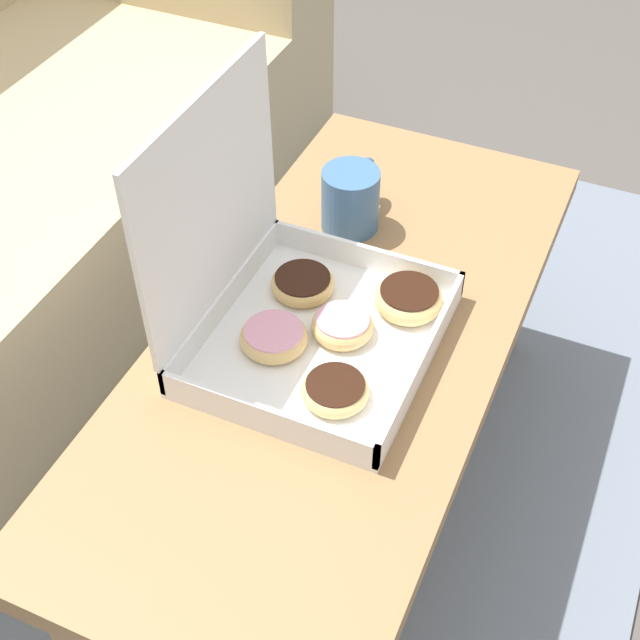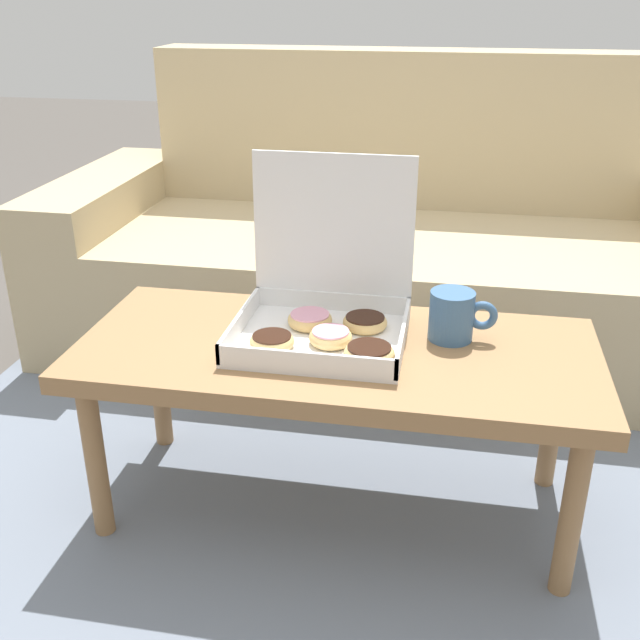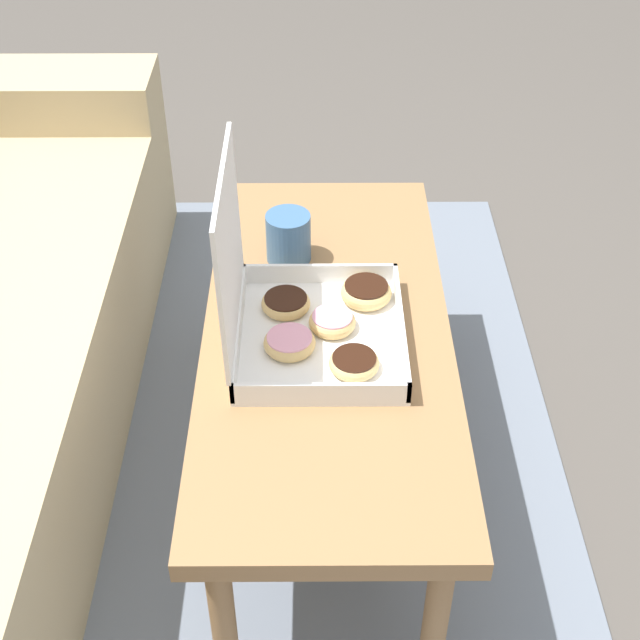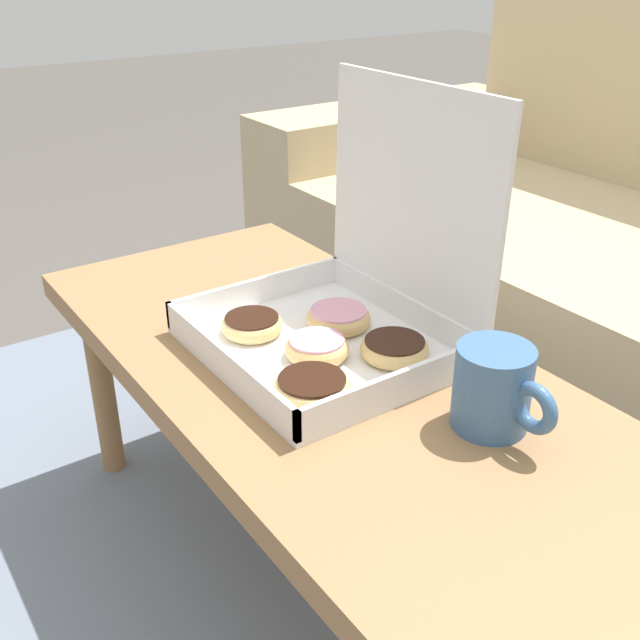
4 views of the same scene
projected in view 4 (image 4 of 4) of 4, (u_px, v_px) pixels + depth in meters
ground_plane at (378, 555)px, 1.31m from camera, size 12.00×12.00×0.00m
area_rug at (498, 488)px, 1.46m from camera, size 2.25×1.89×0.01m
coffee_table at (327, 392)px, 1.08m from camera, size 1.09×0.48×0.42m
pastry_box at (342, 311)px, 1.07m from camera, size 0.36×0.33×0.37m
coffee_mug at (495, 389)px, 0.90m from camera, size 0.14×0.09×0.11m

